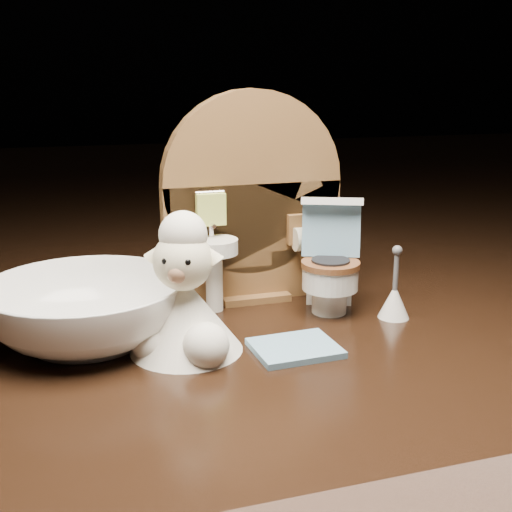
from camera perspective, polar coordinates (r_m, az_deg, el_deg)
The scene contains 6 objects.
backdrop_panel at distance 0.46m, azimuth -0.42°, elevation 4.07°, with size 0.13×0.05×0.15m.
toy_toilet at distance 0.45m, azimuth 6.61°, elevation -1.15°, with size 0.05×0.06×0.08m.
bath_mat at distance 0.39m, azimuth 3.48°, elevation -8.18°, with size 0.05×0.04×0.00m, color #6C98B4.
toilet_brush at distance 0.44m, azimuth 12.19°, elevation -3.74°, with size 0.02×0.02×0.05m.
plush_lamb at distance 0.38m, azimuth -6.34°, elevation -4.24°, with size 0.07×0.07×0.09m.
ceramic_bowl at distance 0.41m, azimuth -14.82°, elevation -4.80°, with size 0.12×0.12×0.04m, color white.
Camera 1 is at (-0.13, -0.37, 0.16)m, focal length 45.00 mm.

